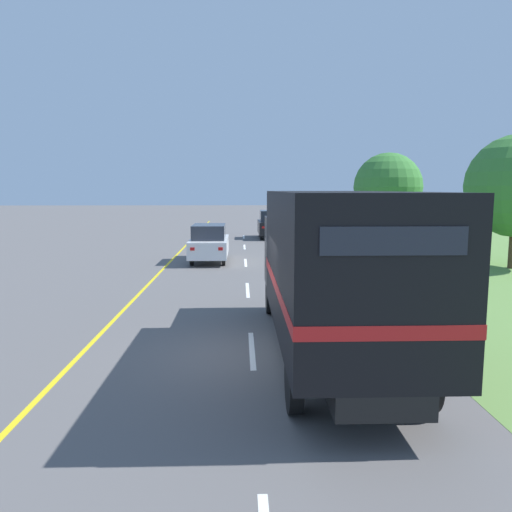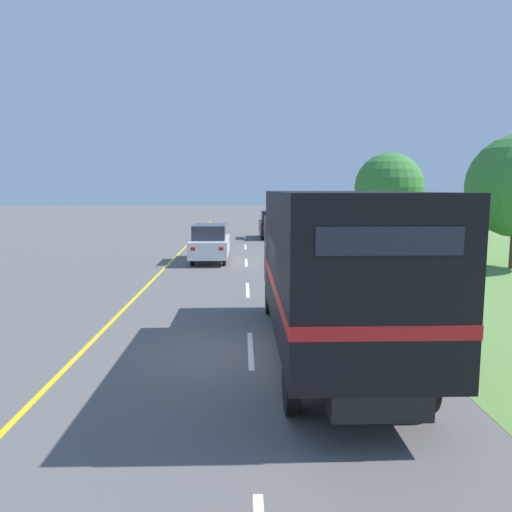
{
  "view_description": "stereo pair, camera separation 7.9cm",
  "coord_description": "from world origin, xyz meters",
  "px_view_note": "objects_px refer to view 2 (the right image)",
  "views": [
    {
      "loc": [
        -0.24,
        -10.37,
        3.54
      ],
      "look_at": [
        0.3,
        6.99,
        1.2
      ],
      "focal_mm": 35.0,
      "sensor_mm": 36.0,
      "label": 1
    },
    {
      "loc": [
        -0.17,
        -10.38,
        3.54
      ],
      "look_at": [
        0.3,
        6.99,
        1.2
      ],
      "focal_mm": 35.0,
      "sensor_mm": 36.0,
      "label": 2
    }
  ],
  "objects_px": {
    "delineator_post": "(433,317)",
    "highway_sign": "(425,243)",
    "horse_trailer_truck": "(331,266)",
    "lead_car_white": "(210,243)",
    "roadside_tree_far": "(395,193)",
    "lead_car_black_ahead": "(272,224)",
    "roadside_tree_mid": "(389,187)"
  },
  "relations": [
    {
      "from": "highway_sign",
      "to": "lead_car_white",
      "type": "bearing_deg",
      "value": 141.59
    },
    {
      "from": "highway_sign",
      "to": "lead_car_black_ahead",
      "type": "bearing_deg",
      "value": 103.89
    },
    {
      "from": "lead_car_black_ahead",
      "to": "delineator_post",
      "type": "height_order",
      "value": "lead_car_black_ahead"
    },
    {
      "from": "lead_car_black_ahead",
      "to": "delineator_post",
      "type": "bearing_deg",
      "value": -84.4
    },
    {
      "from": "lead_car_white",
      "to": "lead_car_black_ahead",
      "type": "distance_m",
      "value": 12.26
    },
    {
      "from": "horse_trailer_truck",
      "to": "roadside_tree_mid",
      "type": "height_order",
      "value": "roadside_tree_mid"
    },
    {
      "from": "horse_trailer_truck",
      "to": "lead_car_white",
      "type": "distance_m",
      "value": 14.65
    },
    {
      "from": "delineator_post",
      "to": "highway_sign",
      "type": "bearing_deg",
      "value": 71.63
    },
    {
      "from": "lead_car_black_ahead",
      "to": "highway_sign",
      "type": "distance_m",
      "value": 18.76
    },
    {
      "from": "highway_sign",
      "to": "delineator_post",
      "type": "relative_size",
      "value": 2.82
    },
    {
      "from": "lead_car_black_ahead",
      "to": "delineator_post",
      "type": "xyz_separation_m",
      "value": [
        2.41,
        -24.51,
        -0.5
      ]
    },
    {
      "from": "roadside_tree_far",
      "to": "lead_car_black_ahead",
      "type": "bearing_deg",
      "value": -177.25
    },
    {
      "from": "highway_sign",
      "to": "roadside_tree_far",
      "type": "xyz_separation_m",
      "value": [
        4.56,
        18.64,
        1.65
      ]
    },
    {
      "from": "horse_trailer_truck",
      "to": "delineator_post",
      "type": "xyz_separation_m",
      "value": [
        2.71,
        1.37,
        -1.46
      ]
    },
    {
      "from": "horse_trailer_truck",
      "to": "roadside_tree_mid",
      "type": "bearing_deg",
      "value": 70.63
    },
    {
      "from": "highway_sign",
      "to": "roadside_tree_far",
      "type": "height_order",
      "value": "roadside_tree_far"
    },
    {
      "from": "lead_car_black_ahead",
      "to": "highway_sign",
      "type": "height_order",
      "value": "highway_sign"
    },
    {
      "from": "roadside_tree_mid",
      "to": "delineator_post",
      "type": "distance_m",
      "value": 19.12
    },
    {
      "from": "lead_car_white",
      "to": "highway_sign",
      "type": "height_order",
      "value": "highway_sign"
    },
    {
      "from": "horse_trailer_truck",
      "to": "lead_car_white",
      "type": "relative_size",
      "value": 2.01
    },
    {
      "from": "highway_sign",
      "to": "roadside_tree_far",
      "type": "bearing_deg",
      "value": 76.25
    },
    {
      "from": "roadside_tree_far",
      "to": "delineator_post",
      "type": "xyz_separation_m",
      "value": [
        -6.65,
        -24.95,
        -2.75
      ]
    },
    {
      "from": "horse_trailer_truck",
      "to": "roadside_tree_mid",
      "type": "distance_m",
      "value": 21.0
    },
    {
      "from": "lead_car_white",
      "to": "lead_car_black_ahead",
      "type": "height_order",
      "value": "lead_car_black_ahead"
    },
    {
      "from": "roadside_tree_mid",
      "to": "roadside_tree_far",
      "type": "relative_size",
      "value": 1.21
    },
    {
      "from": "highway_sign",
      "to": "horse_trailer_truck",
      "type": "bearing_deg",
      "value": -122.01
    },
    {
      "from": "roadside_tree_far",
      "to": "highway_sign",
      "type": "bearing_deg",
      "value": -103.75
    },
    {
      "from": "highway_sign",
      "to": "delineator_post",
      "type": "bearing_deg",
      "value": -108.37
    },
    {
      "from": "roadside_tree_mid",
      "to": "delineator_post",
      "type": "bearing_deg",
      "value": -102.98
    },
    {
      "from": "horse_trailer_truck",
      "to": "lead_car_white",
      "type": "bearing_deg",
      "value": 103.56
    },
    {
      "from": "roadside_tree_mid",
      "to": "delineator_post",
      "type": "relative_size",
      "value": 6.0
    },
    {
      "from": "lead_car_white",
      "to": "delineator_post",
      "type": "bearing_deg",
      "value": -64.46
    }
  ]
}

